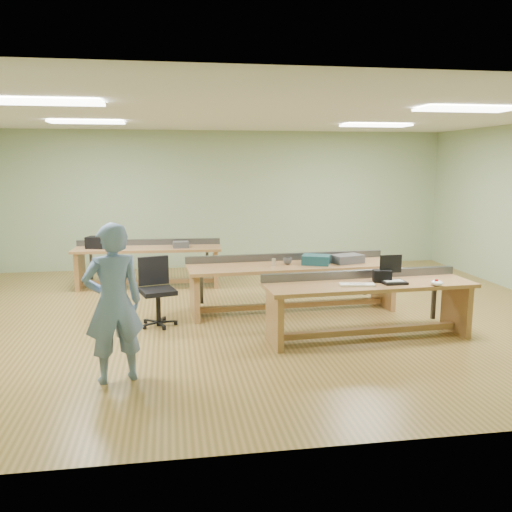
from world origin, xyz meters
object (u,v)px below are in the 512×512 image
laptop_base (394,282)px  mug (287,261)px  task_chair (157,301)px  drinks_can (274,262)px  person (113,303)px  parts_bin_teal (316,260)px  parts_bin_grey (347,259)px  workbench_mid (292,275)px  camera_bag (382,276)px  workbench_front (368,297)px  workbench_back (148,258)px

laptop_base → mug: 1.90m
task_chair → drinks_can: (1.76, 0.31, 0.45)m
person → mug: (2.40, 2.43, -0.05)m
parts_bin_teal → mug: (-0.44, 0.09, -0.02)m
person → parts_bin_grey: (3.36, 2.39, -0.04)m
parts_bin_teal → drinks_can: bearing=-176.3°
parts_bin_grey → parts_bin_teal: bearing=-174.4°
laptop_base → mug: mug is taller
workbench_mid → camera_bag: (0.89, -1.45, 0.26)m
workbench_front → parts_bin_teal: size_ratio=6.77×
workbench_back → drinks_can: size_ratio=23.57×
person → drinks_can: 3.15m
laptop_base → camera_bag: 0.18m
workbench_back → task_chair: 2.55m
workbench_front → laptop_base: size_ratio=9.26×
task_chair → parts_bin_teal: 2.51m
laptop_base → drinks_can: 1.95m
laptop_base → camera_bag: camera_bag is taller
workbench_front → workbench_back: size_ratio=1.03×
camera_bag → parts_bin_teal: size_ratio=0.56×
mug → drinks_can: drinks_can is taller
parts_bin_teal → mug: size_ratio=3.11×
task_chair → workbench_mid: bearing=-3.3°
workbench_back → parts_bin_teal: (2.64, -2.19, 0.27)m
task_chair → parts_bin_grey: (2.96, 0.40, 0.46)m
mug → drinks_can: bearing=-151.5°
workbench_mid → person: 3.48m
task_chair → laptop_base: bearing=-35.5°
parts_bin_grey → person: bearing=-144.6°
camera_bag → laptop_base: bearing=-33.7°
workbench_front → parts_bin_grey: bearing=79.5°
workbench_back → parts_bin_teal: parts_bin_teal is taller
workbench_front → mug: bearing=114.6°
task_chair → mug: (2.00, 0.44, 0.45)m
parts_bin_grey → task_chair: bearing=-172.3°
workbench_front → workbench_back: 4.64m
workbench_mid → laptop_base: bearing=-60.3°
workbench_back → camera_bag: bearing=-45.3°
parts_bin_teal → parts_bin_grey: (0.52, 0.05, -0.01)m
workbench_front → parts_bin_teal: bearing=100.6°
camera_bag → parts_bin_grey: (-0.01, 1.41, -0.02)m
person → workbench_mid: bearing=-152.6°
laptop_base → parts_bin_grey: size_ratio=0.64×
person → mug: size_ratio=12.77×
workbench_front → person: size_ratio=1.65×
workbench_mid → workbench_back: same height
workbench_back → mug: (2.21, -2.10, 0.25)m
camera_bag → mug: bearing=135.2°
workbench_back → person: size_ratio=1.61×
laptop_base → mug: bearing=123.7°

